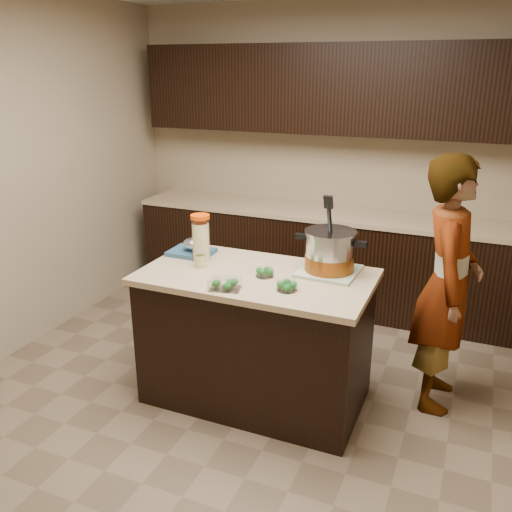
{
  "coord_description": "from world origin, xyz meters",
  "views": [
    {
      "loc": [
        1.24,
        -2.93,
        2.14
      ],
      "look_at": [
        0.0,
        0.0,
        1.02
      ],
      "focal_mm": 38.0,
      "sensor_mm": 36.0,
      "label": 1
    }
  ],
  "objects": [
    {
      "name": "stock_pot",
      "position": [
        0.42,
        0.2,
        1.03
      ],
      "size": [
        0.46,
        0.33,
        0.47
      ],
      "rotation": [
        0.0,
        0.0,
        -0.01
      ],
      "color": "#B7B7BC",
      "rests_on": "dish_towel"
    },
    {
      "name": "broccoli_tub_right",
      "position": [
        0.27,
        -0.17,
        0.93
      ],
      "size": [
        0.13,
        0.13,
        0.06
      ],
      "rotation": [
        0.0,
        0.0,
        0.07
      ],
      "color": "silver",
      "rests_on": "island"
    },
    {
      "name": "blue_tray",
      "position": [
        -0.55,
        0.17,
        0.94
      ],
      "size": [
        0.29,
        0.24,
        0.11
      ],
      "rotation": [
        0.0,
        0.0,
        0.01
      ],
      "color": "navy",
      "rests_on": "island"
    },
    {
      "name": "back_cabinets",
      "position": [
        0.0,
        1.74,
        0.94
      ],
      "size": [
        3.6,
        0.63,
        2.33
      ],
      "color": "black",
      "rests_on": "ground"
    },
    {
      "name": "person",
      "position": [
        1.12,
        0.45,
        0.83
      ],
      "size": [
        0.42,
        0.62,
        1.66
      ],
      "primitive_type": "imported",
      "rotation": [
        0.0,
        0.0,
        1.61
      ],
      "color": "gray",
      "rests_on": "ground"
    },
    {
      "name": "lemonade_pitcher",
      "position": [
        -0.44,
        0.1,
        1.04
      ],
      "size": [
        0.17,
        0.17,
        0.31
      ],
      "rotation": [
        0.0,
        0.0,
        -0.4
      ],
      "color": "#D8CF84",
      "rests_on": "island"
    },
    {
      "name": "room_shell",
      "position": [
        0.0,
        0.0,
        1.71
      ],
      "size": [
        4.04,
        4.04,
        2.72
      ],
      "color": "tan",
      "rests_on": "ground"
    },
    {
      "name": "mason_jar",
      "position": [
        -0.38,
        -0.02,
        0.95
      ],
      "size": [
        0.09,
        0.09,
        0.12
      ],
      "rotation": [
        0.0,
        0.0,
        0.18
      ],
      "color": "#D8CF84",
      "rests_on": "island"
    },
    {
      "name": "broccoli_tub_rect",
      "position": [
        -0.07,
        -0.29,
        0.93
      ],
      "size": [
        0.21,
        0.17,
        0.07
      ],
      "rotation": [
        0.0,
        0.0,
        0.25
      ],
      "color": "silver",
      "rests_on": "island"
    },
    {
      "name": "dish_towel",
      "position": [
        0.42,
        0.2,
        0.91
      ],
      "size": [
        0.38,
        0.38,
        0.02
      ],
      "primitive_type": "cube",
      "rotation": [
        0.0,
        0.0,
        -0.05
      ],
      "color": "#64865A",
      "rests_on": "island"
    },
    {
      "name": "island",
      "position": [
        0.0,
        0.0,
        0.45
      ],
      "size": [
        1.46,
        0.81,
        0.9
      ],
      "color": "black",
      "rests_on": "ground"
    },
    {
      "name": "ground_plane",
      "position": [
        0.0,
        0.0,
        0.0
      ],
      "size": [
        4.0,
        4.0,
        0.0
      ],
      "primitive_type": "plane",
      "color": "brown",
      "rests_on": "ground"
    },
    {
      "name": "broccoli_tub_left",
      "position": [
        0.07,
        -0.02,
        0.92
      ],
      "size": [
        0.15,
        0.15,
        0.05
      ],
      "rotation": [
        0.0,
        0.0,
        -0.33
      ],
      "color": "silver",
      "rests_on": "island"
    }
  ]
}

